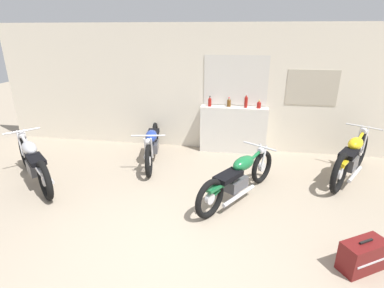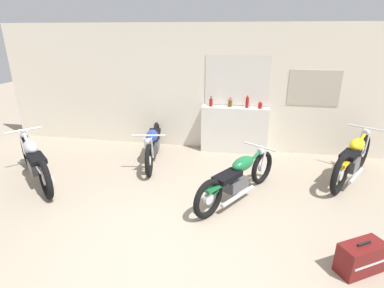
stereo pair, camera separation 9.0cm
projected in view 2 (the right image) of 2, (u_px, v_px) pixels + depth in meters
ground_plane at (168, 255)px, 3.74m from camera, size 24.00×24.00×0.00m
wall_back at (210, 89)px, 6.73m from camera, size 10.00×0.07×2.80m
sill_counter at (234, 130)px, 6.78m from camera, size 1.48×0.28×1.05m
bottle_leftmost at (211, 102)px, 6.64m from camera, size 0.07×0.07×0.23m
bottle_left_center at (230, 103)px, 6.61m from camera, size 0.09×0.09×0.20m
bottle_center at (247, 102)px, 6.50m from camera, size 0.07×0.07×0.31m
bottle_right_center at (260, 105)px, 6.47m from camera, size 0.09×0.09×0.17m
motorcycle_silver at (35, 160)px, 5.45m from camera, size 1.70×1.55×0.85m
motorcycle_green at (238, 177)px, 4.88m from camera, size 1.23×1.82×0.77m
motorcycle_yellow at (353, 159)px, 5.47m from camera, size 1.18×1.83×0.91m
motorcycle_blue at (153, 143)px, 6.33m from camera, size 0.71×2.07×0.79m
hard_case_darkred at (361, 258)px, 3.43m from camera, size 0.59×0.49×0.40m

